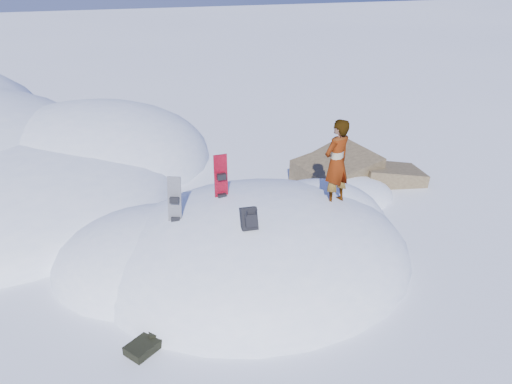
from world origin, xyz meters
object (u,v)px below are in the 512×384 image
object	(u,v)px
snowboard_red	(221,188)
backpack	(249,219)
person	(337,162)
snowboard_dark	(175,212)

from	to	relation	value
snowboard_red	backpack	distance (m)	1.48
person	snowboard_dark	bearing A→B (deg)	-26.08
backpack	person	bearing A→B (deg)	25.25
person	backpack	bearing A→B (deg)	-2.94
backpack	snowboard_red	bearing A→B (deg)	101.59
snowboard_red	person	world-z (taller)	person
snowboard_red	backpack	xyz separation A→B (m)	(0.19, -1.47, -0.02)
person	snowboard_red	bearing A→B (deg)	-38.21
backpack	person	size ratio (longest dim) A/B	0.27
snowboard_dark	person	distance (m)	3.58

